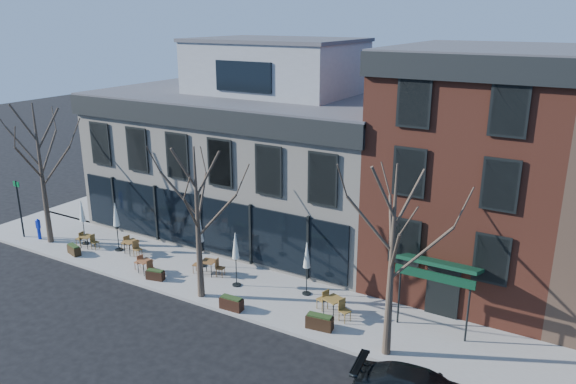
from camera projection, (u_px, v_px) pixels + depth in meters
The scene contains 24 objects.
ground at pixel (204, 255), 30.54m from camera, with size 120.00×120.00×0.00m, color black.
sidewalk_front at pixel (228, 283), 27.18m from camera, with size 33.50×4.70×0.15m, color gray.
sidewalk_side at pixel (134, 193), 40.90m from camera, with size 4.50×12.00×0.15m, color gray.
corner_building at pixel (255, 152), 33.24m from camera, with size 18.39×10.39×11.10m.
red_brick_building at pixel (480, 166), 26.63m from camera, with size 8.20×11.78×11.18m.
tree_corner at pixel (42, 172), 30.75m from camera, with size 3.93×3.98×7.92m.
tree_mid at pixel (198, 222), 24.74m from camera, with size 3.50×3.55×7.04m.
tree_right at pixel (392, 260), 20.30m from camera, with size 3.72×3.77×7.48m.
sign_pole at pixel (19, 205), 32.14m from camera, with size 0.50×0.10×3.40m.
call_box at pixel (39, 228), 32.18m from camera, with size 0.25×0.25×1.25m.
cafe_set_0 at pixel (87, 240), 31.11m from camera, with size 1.56×0.66×0.82m.
cafe_set_1 at pixel (131, 246), 30.27m from camera, with size 1.73×0.82×0.89m.
cafe_set_2 at pixel (145, 265), 27.98m from camera, with size 1.62×0.75×0.83m.
cafe_set_3 at pixel (209, 266), 27.82m from camera, with size 1.75×0.81×0.90m.
cafe_set_5 at pixel (333, 305), 24.04m from camera, with size 1.87×1.02×0.96m.
umbrella_0 at pixel (82, 213), 31.18m from camera, with size 0.41×0.41×2.56m.
umbrella_1 at pixel (116, 217), 30.26m from camera, with size 0.44×0.44×2.73m.
umbrella_2 at pixel (200, 233), 28.33m from camera, with size 0.42×0.42×2.61m.
umbrella_3 at pixel (236, 249), 26.25m from camera, with size 0.43×0.43×2.68m.
umbrella_4 at pixel (307, 258), 25.45m from camera, with size 0.41×0.41×2.58m.
planter_0 at pixel (74, 250), 30.25m from camera, with size 1.01×0.62×0.53m.
planter_1 at pixel (155, 275), 27.35m from camera, with size 0.96×0.55×0.50m.
planter_2 at pixel (231, 303), 24.57m from camera, with size 1.07×0.47×0.59m.
planter_3 at pixel (320, 322), 23.04m from camera, with size 1.16×0.59×0.62m.
Camera 1 is at (18.24, -21.84, 12.50)m, focal length 35.00 mm.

